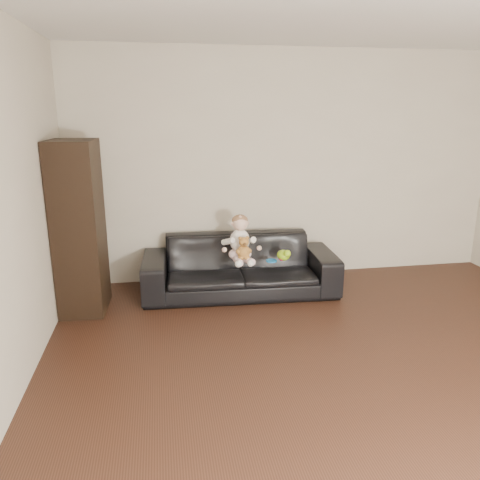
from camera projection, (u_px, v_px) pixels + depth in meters
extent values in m
plane|color=#351D12|center=(394.00, 409.00, 3.13)|extent=(5.50, 5.50, 0.00)
plane|color=#BCB29E|center=(289.00, 167.00, 5.39)|extent=(5.00, 0.00, 5.00)
imported|color=black|center=(240.00, 265.00, 5.08)|extent=(2.11, 0.91, 0.61)
cube|color=black|center=(79.00, 228.00, 4.50)|extent=(0.44, 0.59, 1.67)
cube|color=silver|center=(78.00, 189.00, 4.40)|extent=(0.19, 0.26, 0.28)
ellipsoid|color=#FDD6DC|center=(240.00, 254.00, 4.94)|extent=(0.28, 0.26, 0.13)
ellipsoid|color=white|center=(240.00, 241.00, 4.91)|extent=(0.24, 0.21, 0.25)
sphere|color=beige|center=(240.00, 223.00, 4.85)|extent=(0.20, 0.20, 0.17)
ellipsoid|color=#8C603F|center=(240.00, 220.00, 4.85)|extent=(0.20, 0.20, 0.12)
cylinder|color=#FDD6DC|center=(238.00, 261.00, 4.79)|extent=(0.11, 0.22, 0.08)
cylinder|color=#FDD6DC|center=(247.00, 260.00, 4.80)|extent=(0.11, 0.22, 0.08)
sphere|color=white|center=(238.00, 264.00, 4.68)|extent=(0.08, 0.08, 0.07)
sphere|color=white|center=(250.00, 263.00, 4.70)|extent=(0.08, 0.08, 0.07)
cylinder|color=white|center=(228.00, 241.00, 4.84)|extent=(0.09, 0.18, 0.11)
cylinder|color=white|center=(253.00, 240.00, 4.88)|extent=(0.09, 0.18, 0.11)
ellipsoid|color=#9E6A2D|center=(244.00, 252.00, 4.77)|extent=(0.13, 0.11, 0.15)
sphere|color=#9E6A2D|center=(244.00, 242.00, 4.73)|extent=(0.10, 0.10, 0.10)
sphere|color=#9E6A2D|center=(240.00, 238.00, 4.72)|extent=(0.04, 0.04, 0.04)
sphere|color=#9E6A2D|center=(247.00, 238.00, 4.73)|extent=(0.04, 0.04, 0.04)
sphere|color=#593819|center=(245.00, 244.00, 4.69)|extent=(0.04, 0.04, 0.04)
ellipsoid|color=#97CE18|center=(283.00, 255.00, 4.93)|extent=(0.16, 0.18, 0.11)
sphere|color=#EC1B3D|center=(282.00, 257.00, 4.92)|extent=(0.09, 0.09, 0.08)
cylinder|color=#176CBA|center=(272.00, 261.00, 4.90)|extent=(0.15, 0.15, 0.02)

